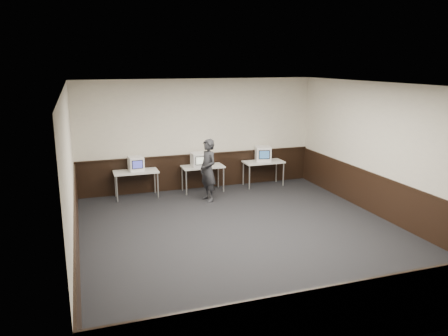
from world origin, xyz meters
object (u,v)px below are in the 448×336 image
object	(u,v)px
desk_center	(203,168)
emac_left	(136,164)
desk_right	(263,164)
emac_center	(199,160)
person	(208,170)
desk_left	(136,174)
emac_right	(263,154)

from	to	relation	value
desk_center	emac_left	size ratio (longest dim) A/B	2.68
desk_right	emac_center	distance (m)	2.05
person	desk_left	bearing A→B (deg)	-129.95
desk_right	emac_right	size ratio (longest dim) A/B	2.15
desk_center	desk_right	bearing A→B (deg)	0.00
emac_center	person	size ratio (longest dim) A/B	0.26
desk_left	desk_center	xyz separation A→B (m)	(1.90, 0.00, 0.00)
desk_center	emac_center	world-z (taller)	emac_center
desk_left	emac_right	distance (m)	3.81
emac_center	emac_left	bearing A→B (deg)	176.21
emac_right	desk_center	bearing A→B (deg)	-165.02
emac_center	emac_right	size ratio (longest dim) A/B	0.79
desk_center	emac_center	bearing A→B (deg)	-159.14
desk_right	emac_left	bearing A→B (deg)	179.33
desk_center	emac_center	distance (m)	0.31
emac_right	desk_right	bearing A→B (deg)	-69.95
person	emac_right	bearing A→B (deg)	101.84
emac_left	person	size ratio (longest dim) A/B	0.27
emac_center	emac_right	world-z (taller)	emac_right
emac_center	desk_center	bearing A→B (deg)	20.15
emac_left	desk_left	bearing A→B (deg)	-117.84
person	desk_center	bearing A→B (deg)	160.16
emac_right	emac_left	bearing A→B (deg)	-166.30
desk_left	desk_right	bearing A→B (deg)	0.00
desk_left	emac_center	distance (m)	1.79
desk_left	person	size ratio (longest dim) A/B	0.71
desk_left	desk_center	size ratio (longest dim) A/B	1.00
desk_center	emac_left	xyz separation A→B (m)	(-1.88, 0.04, 0.27)
desk_center	person	bearing A→B (deg)	-96.48
desk_right	emac_right	world-z (taller)	emac_right
emac_right	person	xyz separation A→B (m)	(-2.00, -0.94, -0.13)
desk_right	emac_center	size ratio (longest dim) A/B	2.74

